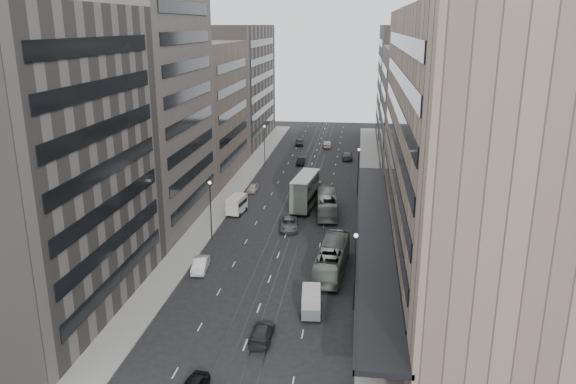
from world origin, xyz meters
The scene contains 29 objects.
ground centered at (0.00, 0.00, 0.00)m, with size 220.00×220.00×0.00m, color black.
sidewalk_right centered at (12.00, 37.50, 0.07)m, with size 4.00×125.00×0.15m, color gray.
sidewalk_left centered at (-12.00, 37.50, 0.07)m, with size 4.00×125.00×0.15m, color gray.
department_store centered at (21.45, 8.00, 14.95)m, with size 19.20×60.00×30.00m.
building_right_mid centered at (21.50, 52.00, 12.00)m, with size 15.00×28.00×24.00m, color #534C48.
building_right_far centered at (21.50, 82.00, 14.00)m, with size 15.00×32.00×28.00m, color #5F5A55.
building_left_a centered at (-21.50, -8.00, 15.00)m, with size 15.00×28.00×30.00m, color #5F5A55.
building_left_b centered at (-21.50, 19.00, 17.00)m, with size 15.00×26.00×34.00m, color #534C48.
building_left_c centered at (-21.50, 46.00, 12.50)m, with size 15.00×28.00×25.00m, color #675B50.
building_left_d centered at (-21.50, 79.00, 14.00)m, with size 15.00×38.00×28.00m, color #5F5A55.
lamp_right_near centered at (9.70, -5.00, 5.20)m, with size 0.44×0.44×8.32m.
lamp_right_far centered at (9.70, 35.00, 5.20)m, with size 0.44×0.44×8.32m.
lamp_left_near centered at (-9.70, 12.00, 5.20)m, with size 0.44×0.44×8.32m.
lamp_left_far centered at (-9.70, 55.00, 5.20)m, with size 0.44×0.44×8.32m.
bus_near centered at (7.03, 3.89, 1.72)m, with size 2.88×12.32×3.43m, color gray.
bus_far centered at (5.06, 25.15, 1.68)m, with size 2.82×12.06×3.36m, color #95A196.
double_decker centered at (1.50, 27.30, 2.91)m, with size 4.00×10.12×5.39m.
vw_microbus centered at (5.45, -6.38, 1.34)m, with size 2.32×4.60×2.41m.
panel_van centered at (-8.68, 23.24, 1.55)m, with size 2.68×4.68×2.80m.
sedan_1 centered at (-8.50, 2.16, 0.75)m, with size 1.60×4.58×1.51m, color white.
sedan_2 centered at (0.13, 17.52, 0.76)m, with size 2.51×5.45×1.52m, color #525355.
sedan_3 centered at (1.36, -11.84, 0.70)m, with size 1.95×4.81×1.40m, color #232325.
sedan_4 centered at (-8.50, 35.26, 0.67)m, with size 1.58×3.92×1.33m, color #BDB09D.
sedan_5 centered at (-2.24, 56.20, 0.72)m, with size 1.52×4.35×1.43m, color black.
sedan_6 centered at (1.81, 38.32, 0.78)m, with size 2.60×5.64×1.57m, color silver.
sedan_7 centered at (7.21, 62.06, 0.79)m, with size 2.22×5.46×1.58m, color #535255.
sedan_8 centered at (-4.65, 75.35, 0.77)m, with size 1.82×4.51×1.54m, color #2A292C.
sedan_9 centered at (2.16, 73.57, 0.76)m, with size 1.61×4.63×1.53m, color #C2B1A0.
pedestrian centered at (11.02, -8.66, 0.95)m, with size 0.59×0.38×1.61m, color black.
Camera 1 is at (9.63, -57.24, 28.11)m, focal length 35.00 mm.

